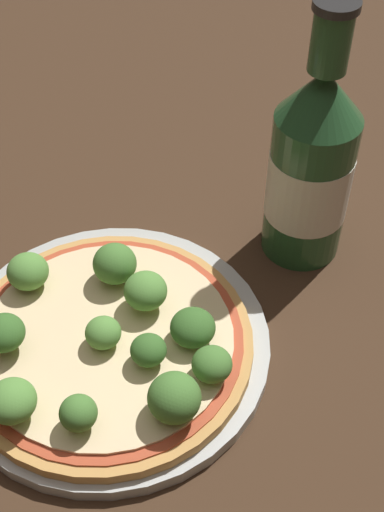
{
  "coord_description": "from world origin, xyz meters",
  "views": [
    {
      "loc": [
        0.11,
        -0.34,
        0.45
      ],
      "look_at": [
        0.07,
        0.02,
        0.06
      ],
      "focal_mm": 50.0,
      "sensor_mm": 36.0,
      "label": 1
    }
  ],
  "objects": [
    {
      "name": "broccoli_floret_0",
      "position": [
        0.09,
        -0.06,
        0.04
      ],
      "size": [
        0.03,
        0.03,
        0.02
      ],
      "color": "#7A9E5B",
      "rests_on": "pizza"
    },
    {
      "name": "broccoli_floret_10",
      "position": [
        0.07,
        -0.03,
        0.04
      ],
      "size": [
        0.03,
        0.03,
        0.03
      ],
      "color": "#7A9E5B",
      "rests_on": "pizza"
    },
    {
      "name": "broccoli_floret_3",
      "position": [
        -0.04,
        -0.1,
        0.04
      ],
      "size": [
        0.03,
        0.03,
        0.03
      ],
      "color": "#7A9E5B",
      "rests_on": "pizza"
    },
    {
      "name": "broccoli_floret_5",
      "position": [
        0.04,
        -0.05,
        0.04
      ],
      "size": [
        0.03,
        0.03,
        0.02
      ],
      "color": "#7A9E5B",
      "rests_on": "pizza"
    },
    {
      "name": "plate",
      "position": [
        0.01,
        -0.02,
        0.01
      ],
      "size": [
        0.24,
        0.24,
        0.01
      ],
      "color": "#B2B7B2",
      "rests_on": "ground_plane"
    },
    {
      "name": "broccoli_floret_1",
      "position": [
        0.01,
        -0.04,
        0.04
      ],
      "size": [
        0.03,
        0.03,
        0.02
      ],
      "color": "#7A9E5B",
      "rests_on": "pizza"
    },
    {
      "name": "broccoli_floret_8",
      "position": [
        0.07,
        -0.09,
        0.04
      ],
      "size": [
        0.04,
        0.04,
        0.03
      ],
      "color": "#7A9E5B",
      "rests_on": "pizza"
    },
    {
      "name": "beer_bottle",
      "position": [
        0.15,
        0.11,
        0.09
      ],
      "size": [
        0.07,
        0.07,
        0.23
      ],
      "color": "#234C28",
      "rests_on": "ground_plane"
    },
    {
      "name": "ground_plane",
      "position": [
        0.0,
        0.0,
        0.0
      ],
      "size": [
        3.0,
        3.0,
        0.0
      ],
      "primitive_type": "plane",
      "color": "#3D2819"
    },
    {
      "name": "broccoli_floret_6",
      "position": [
        0.01,
        -0.11,
        0.04
      ],
      "size": [
        0.03,
        0.03,
        0.03
      ],
      "color": "#7A9E5B",
      "rests_on": "pizza"
    },
    {
      "name": "broccoli_floret_9",
      "position": [
        0.01,
        0.02,
        0.04
      ],
      "size": [
        0.03,
        0.03,
        0.03
      ],
      "color": "#7A9E5B",
      "rests_on": "pizza"
    },
    {
      "name": "pizza",
      "position": [
        0.01,
        -0.03,
        0.02
      ],
      "size": [
        0.22,
        0.22,
        0.01
      ],
      "color": "tan",
      "rests_on": "plate"
    },
    {
      "name": "broccoli_floret_7",
      "position": [
        -0.06,
        -0.05,
        0.04
      ],
      "size": [
        0.03,
        0.03,
        0.03
      ],
      "color": "#7A9E5B",
      "rests_on": "pizza"
    },
    {
      "name": "broccoli_floret_4",
      "position": [
        0.03,
        -0.0,
        0.04
      ],
      "size": [
        0.03,
        0.03,
        0.03
      ],
      "color": "#7A9E5B",
      "rests_on": "pizza"
    },
    {
      "name": "broccoli_floret_2",
      "position": [
        -0.06,
        0.01,
        0.04
      ],
      "size": [
        0.03,
        0.03,
        0.03
      ],
      "color": "#7A9E5B",
      "rests_on": "pizza"
    }
  ]
}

